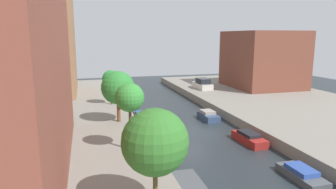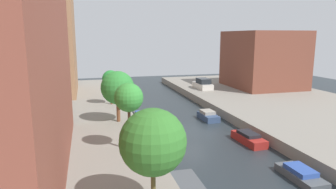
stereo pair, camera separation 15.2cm
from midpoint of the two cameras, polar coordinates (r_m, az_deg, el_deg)
ground_plane at (r=29.73m, az=4.60°, el=-7.00°), size 84.00×84.00×0.00m
quay_left at (r=28.45m, az=-25.44°, el=-7.84°), size 20.00×64.00×1.00m
quay_right at (r=37.29m, az=26.91°, el=-3.67°), size 20.00×64.00×1.00m
apartment_tower_far at (r=46.58m, az=-23.62°, el=12.89°), size 10.00×12.19×20.90m
low_block_right at (r=51.39m, az=17.54°, el=6.33°), size 10.00×11.17×8.94m
street_tree_0 at (r=14.16m, az=-2.56°, el=-8.95°), size 3.16×3.16×4.91m
street_tree_1 at (r=21.54m, az=-7.20°, el=-0.65°), size 2.07×2.07×4.91m
street_tree_2 at (r=29.16m, az=-9.32°, el=1.24°), size 3.18×3.18×4.91m
street_tree_3 at (r=36.98m, az=-10.61°, el=2.88°), size 2.05×2.05×4.14m
parked_car at (r=47.97m, az=6.67°, el=1.92°), size 1.99×4.40×1.66m
moored_boat_left_1 at (r=18.82m, az=4.26°, el=-17.13°), size 1.62×3.82×0.58m
moored_boat_left_2 at (r=26.15m, az=-1.60°, el=-8.59°), size 1.63×4.23×0.94m
moored_boat_left_3 at (r=34.32m, az=-4.86°, el=-3.98°), size 1.67×3.58×0.77m
moored_boat_right_1 at (r=22.02m, az=23.89°, el=-13.62°), size 1.48×3.63×0.80m
moored_boat_right_2 at (r=27.48m, az=15.10°, el=-7.97°), size 1.58×3.81×0.94m
moored_boat_right_3 at (r=33.94m, az=7.68°, el=-4.03°), size 1.59×3.11×1.01m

